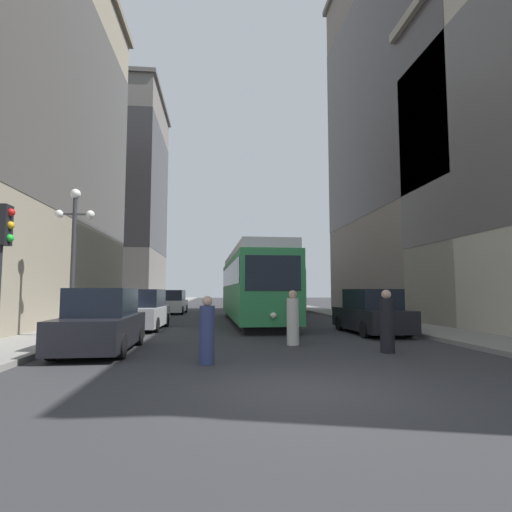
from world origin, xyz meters
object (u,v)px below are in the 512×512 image
parked_car_right_far (371,313)px  lamp_post_left_near (74,238)px  streetcar (252,285)px  pedestrian_on_sidewalk (387,323)px  parked_car_left_near (173,303)px  parked_car_left_mid (102,322)px  traffic_light_near_left (1,240)px  parked_car_left_far (143,311)px  transit_bus (276,289)px  pedestrian_crossing_far (293,319)px  pedestrian_crossing_near (207,332)px

parked_car_right_far → lamp_post_left_near: bearing=3.7°
streetcar → pedestrian_on_sidewalk: streetcar is taller
parked_car_left_near → parked_car_right_far: (9.64, -16.00, -0.00)m
parked_car_left_mid → traffic_light_near_left: traffic_light_near_left is taller
parked_car_left_far → transit_bus: bearing=64.8°
parked_car_left_mid → parked_car_left_far: size_ratio=0.99×
parked_car_left_mid → pedestrian_on_sidewalk: (8.14, -1.03, -0.02)m
pedestrian_on_sidewalk → lamp_post_left_near: lamp_post_left_near is taller
parked_car_left_far → pedestrian_crossing_far: bearing=-43.6°
traffic_light_near_left → transit_bus: bearing=68.2°
parked_car_right_far → parked_car_left_near: bearing=-59.9°
parked_car_left_far → parked_car_left_mid: bearing=-87.9°
parked_car_left_far → traffic_light_near_left: (-1.68, -9.14, 2.07)m
parked_car_right_far → traffic_light_near_left: 13.14m
streetcar → parked_car_right_far: 8.01m
parked_car_left_mid → parked_car_left_far: bearing=89.0°
parked_car_left_near → parked_car_left_far: 13.19m
parked_car_right_far → parked_car_left_far: same height
transit_bus → lamp_post_left_near: lamp_post_left_near is taller
transit_bus → pedestrian_crossing_near: 26.48m
transit_bus → traffic_light_near_left: bearing=-113.2°
parked_car_left_near → lamp_post_left_near: 17.28m
pedestrian_crossing_far → pedestrian_on_sidewalk: size_ratio=0.99×
transit_bus → lamp_post_left_near: 23.14m
parked_car_right_far → transit_bus: bearing=-88.2°
parked_car_left_near → pedestrian_crossing_near: (3.08, -22.28, -0.09)m
streetcar → traffic_light_near_left: streetcar is taller
pedestrian_crossing_near → traffic_light_near_left: (-4.76, -0.05, 2.16)m
streetcar → parked_car_left_mid: bearing=-118.2°
parked_car_right_far → pedestrian_crossing_near: 9.09m
parked_car_left_mid → parked_car_right_far: (9.64, 3.96, 0.00)m
parked_car_left_mid → pedestrian_crossing_far: bearing=7.2°
pedestrian_crossing_near → traffic_light_near_left: size_ratio=0.45×
traffic_light_near_left → pedestrian_on_sidewalk: bearing=7.8°
pedestrian_crossing_far → lamp_post_left_near: lamp_post_left_near is taller
streetcar → pedestrian_on_sidewalk: 12.02m
pedestrian_crossing_near → pedestrian_crossing_far: 4.16m
lamp_post_left_near → parked_car_left_mid: bearing=-57.9°
parked_car_right_far → traffic_light_near_left: bearing=28.2°
parked_car_left_mid → transit_bus: bearing=68.7°
parked_car_right_far → traffic_light_near_left: traffic_light_near_left is taller
pedestrian_crossing_near → parked_car_right_far: bearing=110.5°
traffic_light_near_left → lamp_post_left_near: bearing=92.3°
pedestrian_on_sidewalk → streetcar: bearing=-27.4°
parked_car_left_mid → pedestrian_on_sidewalk: bearing=-8.2°
traffic_light_near_left → parked_car_left_far: bearing=79.6°
parked_car_left_near → pedestrian_crossing_near: bearing=-80.5°
parked_car_right_far → streetcar: bearing=-57.9°
transit_bus → parked_car_left_mid: (-8.69, -23.53, -1.10)m
parked_car_left_near → pedestrian_on_sidewalk: (8.14, -20.99, -0.02)m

